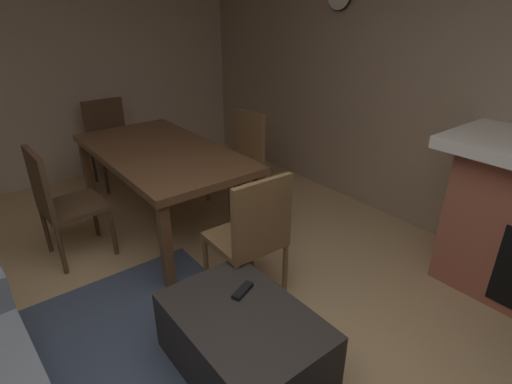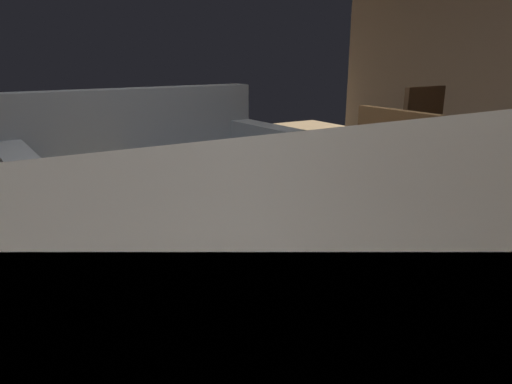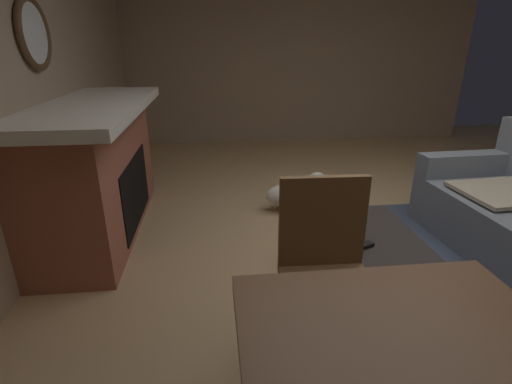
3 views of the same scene
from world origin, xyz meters
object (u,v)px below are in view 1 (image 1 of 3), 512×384
(dining_chair_south, at_px, (241,152))
(dining_chair_north, at_px, (59,199))
(tv_remote, at_px, (243,291))
(dining_table, at_px, (161,157))
(ottoman_coffee_table, at_px, (244,342))
(dining_chair_east, at_px, (110,137))
(dining_chair_west, at_px, (252,232))

(dining_chair_south, distance_m, dining_chair_north, 1.73)
(tv_remote, height_order, dining_table, dining_table)
(ottoman_coffee_table, bearing_deg, dining_chair_east, -7.82)
(dining_table, bearing_deg, ottoman_coffee_table, 166.58)
(tv_remote, bearing_deg, dining_chair_east, -28.39)
(dining_table, height_order, dining_chair_south, dining_chair_south)
(dining_table, bearing_deg, tv_remote, 168.91)
(ottoman_coffee_table, height_order, dining_chair_south, dining_chair_south)
(dining_table, relative_size, dining_chair_east, 1.97)
(dining_chair_west, height_order, dining_chair_north, same)
(dining_chair_west, bearing_deg, dining_chair_south, -33.55)
(ottoman_coffee_table, xyz_separation_m, dining_chair_north, (1.76, 0.44, 0.33))
(dining_chair_south, xyz_separation_m, dining_chair_east, (1.31, 0.86, 0.00))
(dining_chair_north, relative_size, dining_chair_east, 1.00)
(dining_chair_west, height_order, dining_chair_east, same)
(tv_remote, distance_m, dining_table, 1.68)
(ottoman_coffee_table, relative_size, dining_chair_west, 0.97)
(dining_table, xyz_separation_m, dining_chair_west, (-1.31, 0.00, -0.14))
(tv_remote, bearing_deg, dining_table, -33.26)
(dining_table, relative_size, dining_chair_west, 1.97)
(dining_table, height_order, dining_chair_east, dining_chair_east)
(dining_chair_north, xyz_separation_m, dining_chair_east, (1.31, -0.87, 0.00))
(dining_chair_south, bearing_deg, dining_table, 90.14)
(ottoman_coffee_table, height_order, dining_chair_east, dining_chair_east)
(tv_remote, relative_size, dining_table, 0.09)
(tv_remote, xyz_separation_m, dining_chair_east, (2.93, -0.32, 0.11))
(dining_chair_west, relative_size, dining_chair_south, 1.00)
(dining_table, xyz_separation_m, dining_chair_east, (1.31, -0.00, -0.14))
(dining_chair_west, height_order, dining_chair_south, same)
(dining_table, relative_size, dining_chair_south, 1.97)
(dining_table, height_order, dining_chair_west, dining_chair_west)
(dining_chair_west, bearing_deg, ottoman_coffee_table, 137.72)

